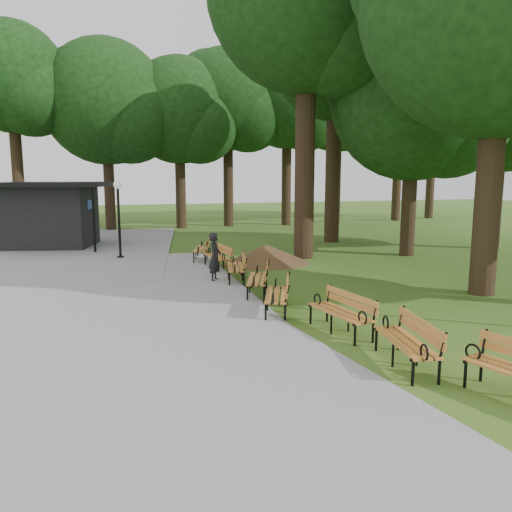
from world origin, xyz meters
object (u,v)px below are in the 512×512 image
object	(u,v)px
bench_2	(340,313)
lamp_post	(118,203)
bench_5	(236,267)
lawn_tree_5	(503,104)
kiosk	(50,215)
bench_6	(217,257)
person	(215,257)
bench_1	(406,342)
bench_4	(257,279)
bench_3	(276,295)
bench_7	(201,249)
lawn_tree_1	(414,98)
dirt_mound	(266,254)
lawn_tree_4	(336,54)

from	to	relation	value
bench_2	lamp_post	bearing A→B (deg)	-169.00
bench_5	lawn_tree_5	bearing A→B (deg)	117.59
kiosk	bench_5	size ratio (longest dim) A/B	2.54
bench_6	lawn_tree_5	size ratio (longest dim) A/B	0.20
person	bench_1	size ratio (longest dim) A/B	0.81
lamp_post	bench_4	world-z (taller)	lamp_post
bench_1	bench_4	xyz separation A→B (m)	(-0.79, 5.94, 0.00)
bench_3	lawn_tree_5	distance (m)	16.23
lamp_post	bench_7	distance (m)	3.79
kiosk	lamp_post	distance (m)	5.36
bench_2	bench_4	xyz separation A→B (m)	(-0.59, 3.87, 0.00)
bench_6	lawn_tree_1	distance (m)	10.25
kiosk	lawn_tree_1	xyz separation A→B (m)	(14.40, -7.23, 4.87)
bench_3	bench_5	size ratio (longest dim) A/B	1.00
kiosk	dirt_mound	size ratio (longest dim) A/B	1.69
bench_7	bench_4	bearing A→B (deg)	19.29
lawn_tree_5	kiosk	bearing A→B (deg)	160.73
bench_1	dirt_mound	bearing A→B (deg)	-174.91
bench_3	lawn_tree_1	bearing A→B (deg)	151.22
dirt_mound	lawn_tree_4	distance (m)	11.44
bench_1	bench_6	xyz separation A→B (m)	(-0.95, 10.11, 0.00)
person	lawn_tree_1	xyz separation A→B (m)	(8.88, 2.71, 5.61)
bench_1	bench_2	bearing A→B (deg)	-163.56
bench_7	bench_6	bearing A→B (deg)	20.69
kiosk	lawn_tree_4	xyz separation A→B (m)	(13.38, -2.19, 7.58)
lawn_tree_1	lawn_tree_5	bearing A→B (deg)	5.59
person	lawn_tree_1	size ratio (longest dim) A/B	0.16
bench_1	bench_6	distance (m)	10.15
bench_3	bench_5	xyz separation A→B (m)	(0.06, 3.95, 0.00)
bench_3	bench_4	world-z (taller)	same
bench_1	bench_7	world-z (taller)	same
bench_1	lawn_tree_1	xyz separation A→B (m)	(7.38, 10.81, 5.95)
bench_2	bench_3	world-z (taller)	same
dirt_mound	lawn_tree_5	size ratio (longest dim) A/B	0.30
bench_1	bench_5	world-z (taller)	same
lamp_post	dirt_mound	distance (m)	6.28
bench_4	bench_6	world-z (taller)	same
person	lawn_tree_5	size ratio (longest dim) A/B	0.16
person	bench_1	xyz separation A→B (m)	(1.51, -8.10, -0.33)
lawn_tree_4	lawn_tree_5	distance (m)	7.94
lamp_post	lawn_tree_1	distance (m)	12.55
dirt_mound	bench_5	xyz separation A→B (m)	(-1.96, -2.70, 0.07)
bench_1	lawn_tree_5	world-z (taller)	lawn_tree_5
lamp_post	bench_3	xyz separation A→B (m)	(3.21, -9.57, -1.80)
bench_4	bench_6	size ratio (longest dim) A/B	1.00
bench_5	bench_7	size ratio (longest dim) A/B	1.00
bench_6	lawn_tree_5	bearing A→B (deg)	90.70
lamp_post	lawn_tree_5	xyz separation A→B (m)	(16.42, -2.29, 4.18)
dirt_mound	lawn_tree_1	bearing A→B (deg)	1.47
bench_7	bench_5	bearing A→B (deg)	19.56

